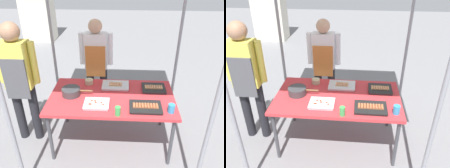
{
  "view_description": "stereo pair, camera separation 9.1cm",
  "coord_description": "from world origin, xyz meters",
  "views": [
    {
      "loc": [
        0.14,
        -2.48,
        2.33
      ],
      "look_at": [
        0.0,
        0.05,
        0.9
      ],
      "focal_mm": 36.66,
      "sensor_mm": 36.0,
      "label": 1
    },
    {
      "loc": [
        0.23,
        -2.48,
        2.33
      ],
      "look_at": [
        0.0,
        0.05,
        0.9
      ],
      "focal_mm": 36.66,
      "sensor_mm": 36.0,
      "label": 2
    }
  ],
  "objects": [
    {
      "name": "stall_table",
      "position": [
        0.0,
        0.0,
        0.7
      ],
      "size": [
        1.6,
        0.9,
        0.75
      ],
      "color": "#C63338",
      "rests_on": "ground"
    },
    {
      "name": "tray_pork_links",
      "position": [
        0.41,
        -0.25,
        0.77
      ],
      "size": [
        0.38,
        0.27,
        0.05
      ],
      "color": "black",
      "rests_on": "stall_table"
    },
    {
      "name": "customer_nearby",
      "position": [
        -1.17,
        0.01,
        1.01
      ],
      "size": [
        0.52,
        0.24,
        1.69
      ],
      "color": "black",
      "rests_on": "ground"
    },
    {
      "name": "tray_meat_skewers",
      "position": [
        -0.17,
        -0.21,
        0.77
      ],
      "size": [
        0.31,
        0.25,
        0.04
      ],
      "color": "silver",
      "rests_on": "stall_table"
    },
    {
      "name": "neighbor_stall_left",
      "position": [
        -2.48,
        4.4,
        0.93
      ],
      "size": [
        0.91,
        0.65,
        1.86
      ],
      "color": "beige",
      "rests_on": "ground"
    },
    {
      "name": "tray_grilled_sausages",
      "position": [
        0.04,
        0.25,
        0.77
      ],
      "size": [
        0.37,
        0.25,
        0.05
      ],
      "color": "silver",
      "rests_on": "stall_table"
    },
    {
      "name": "condiment_bowl",
      "position": [
        -0.34,
        0.31,
        0.78
      ],
      "size": [
        0.11,
        0.11,
        0.07
      ],
      "primitive_type": "cylinder",
      "color": "#BFB28C",
      "rests_on": "stall_table"
    },
    {
      "name": "cooking_wok",
      "position": [
        -0.52,
        -0.0,
        0.8
      ],
      "size": [
        0.4,
        0.24,
        0.1
      ],
      "color": "#38383A",
      "rests_on": "stall_table"
    },
    {
      "name": "ground_plane",
      "position": [
        0.0,
        0.0,
        0.0
      ],
      "size": [
        18.0,
        18.0,
        0.0
      ],
      "primitive_type": "plane",
      "color": "slate"
    },
    {
      "name": "tray_spring_rolls",
      "position": [
        0.55,
        0.2,
        0.77
      ],
      "size": [
        0.31,
        0.28,
        0.05
      ],
      "color": "black",
      "rests_on": "stall_table"
    },
    {
      "name": "drink_cup_near_edge",
      "position": [
        0.7,
        -0.31,
        0.8
      ],
      "size": [
        0.08,
        0.08,
        0.11
      ],
      "primitive_type": "cylinder",
      "color": "#338CBF",
      "rests_on": "stall_table"
    },
    {
      "name": "vendor_woman",
      "position": [
        -0.29,
        0.81,
        0.9
      ],
      "size": [
        0.52,
        0.23,
        1.54
      ],
      "rotation": [
        0.0,
        0.0,
        3.14
      ],
      "color": "black",
      "rests_on": "ground"
    },
    {
      "name": "drink_cup_by_wok",
      "position": [
        0.09,
        -0.4,
        0.8
      ],
      "size": [
        0.07,
        0.07,
        0.11
      ],
      "primitive_type": "cylinder",
      "color": "#3F994C",
      "rests_on": "stall_table"
    }
  ]
}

